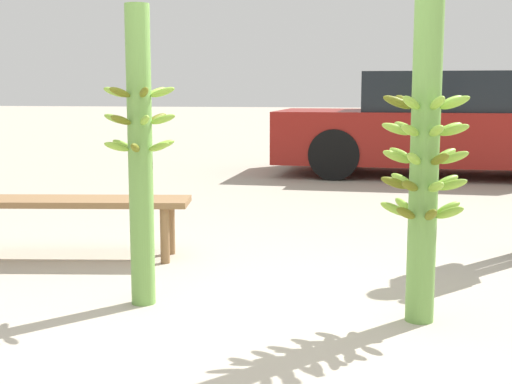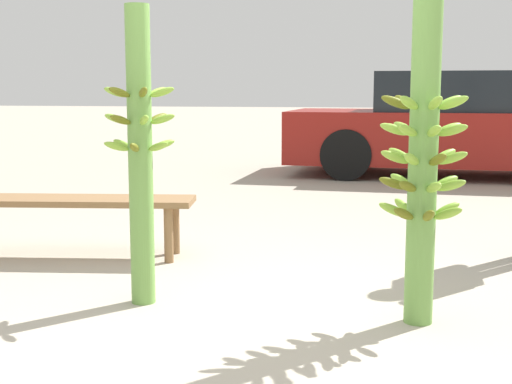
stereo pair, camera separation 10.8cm
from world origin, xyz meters
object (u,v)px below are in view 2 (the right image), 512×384
(banana_stalk_left, at_px, (140,153))
(parked_car, at_px, (458,126))
(banana_stalk_center, at_px, (423,148))
(market_bench, at_px, (76,206))

(banana_stalk_left, relative_size, parked_car, 0.36)
(banana_stalk_left, bearing_deg, banana_stalk_center, -1.38)
(market_bench, bearing_deg, banana_stalk_center, -31.51)
(banana_stalk_center, xyz_separation_m, market_bench, (-2.22, 0.92, -0.50))
(banana_stalk_center, bearing_deg, parked_car, 84.70)
(banana_stalk_left, height_order, market_bench, banana_stalk_left)
(banana_stalk_center, bearing_deg, market_bench, 157.52)
(banana_stalk_left, relative_size, market_bench, 0.96)
(parked_car, bearing_deg, banana_stalk_left, 163.18)
(banana_stalk_left, bearing_deg, parked_car, 71.94)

